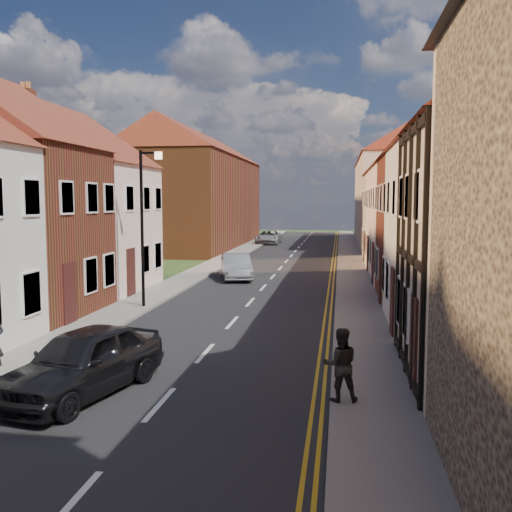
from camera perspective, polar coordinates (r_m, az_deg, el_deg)
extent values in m
cube|color=black|center=(31.55, 1.69, -2.09)|extent=(7.00, 90.00, 0.02)
cube|color=gray|center=(32.35, -6.07, -1.84)|extent=(1.80, 90.00, 0.12)
cube|color=gray|center=(31.34, 9.71, -2.13)|extent=(1.80, 90.00, 0.12)
cube|color=#5C311A|center=(25.23, 21.36, 2.41)|extent=(8.00, 5.00, 6.00)
cube|color=#5C311A|center=(23.68, 22.88, 14.81)|extent=(0.60, 0.60, 1.60)
cube|color=beige|center=(30.51, 19.10, 2.98)|extent=(8.00, 5.80, 6.00)
cube|color=#5C311A|center=(28.50, 20.32, 13.26)|extent=(0.60, 0.60, 1.60)
cube|color=beige|center=(35.82, 17.51, 3.37)|extent=(8.00, 5.00, 6.00)
cube|color=#5C311A|center=(34.16, 18.28, 11.99)|extent=(0.60, 0.60, 1.60)
cube|color=#BDB69F|center=(41.16, 16.33, 3.66)|extent=(8.00, 5.80, 6.00)
cube|color=#5C311A|center=(39.07, 17.01, 11.19)|extent=(0.60, 0.60, 1.60)
cube|color=beige|center=(28.11, -19.06, 2.58)|extent=(8.00, 6.10, 5.80)
cube|color=#5C311A|center=(26.20, -21.96, 13.47)|extent=(0.60, 0.60, 1.60)
cube|color=#BDB69F|center=(56.34, 14.23, 5.20)|extent=(8.00, 24.00, 8.00)
cube|color=#5C311A|center=(52.67, -5.84, 5.32)|extent=(8.00, 24.00, 8.00)
cylinder|color=black|center=(22.40, -11.32, 2.64)|extent=(0.12, 0.12, 6.00)
cube|color=black|center=(22.33, -10.61, 10.09)|extent=(0.70, 0.08, 0.08)
cube|color=#FFD899|center=(22.21, -9.74, 9.88)|extent=(0.25, 0.15, 0.28)
imported|color=black|center=(13.16, -16.91, -10.05)|extent=(2.77, 4.64, 1.48)
imported|color=gray|center=(30.61, -1.99, -1.08)|extent=(2.45, 4.33, 1.35)
imported|color=#989C9F|center=(55.21, 1.27, 1.90)|extent=(2.22, 4.79, 1.33)
imported|color=#282420|center=(12.01, 8.43, -10.67)|extent=(0.82, 0.68, 1.52)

